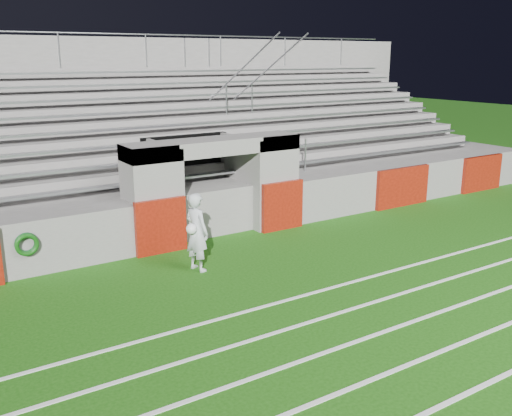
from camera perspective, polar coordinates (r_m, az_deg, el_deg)
ground at (r=12.61m, az=3.71°, el=-6.74°), size 90.00×90.00×0.00m
field_markings at (r=9.50m, az=22.67°, el=-15.63°), size 28.00×8.09×0.01m
stadium_structure at (r=18.98m, az=-10.73°, el=5.10°), size 26.00×8.48×5.42m
goalkeeper_with_ball at (r=12.68m, az=-5.95°, el=-2.40°), size 0.59×0.73×1.78m
hose_coil at (r=13.07m, az=-21.96°, el=-3.38°), size 0.50×0.14×0.51m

